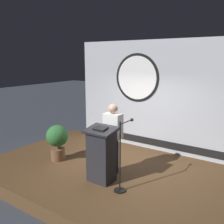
% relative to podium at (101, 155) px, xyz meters
% --- Properties ---
extents(ground_plane, '(40.00, 40.00, 0.00)m').
position_rel_podium_xyz_m(ground_plane, '(-0.03, 0.60, -0.89)').
color(ground_plane, '#383D47').
extents(stage_platform, '(6.40, 4.00, 0.30)m').
position_rel_podium_xyz_m(stage_platform, '(-0.03, 0.60, -0.74)').
color(stage_platform, brown).
rests_on(stage_platform, ground).
extents(banner_display, '(4.85, 0.12, 3.09)m').
position_rel_podium_xyz_m(banner_display, '(-0.05, 2.44, 0.96)').
color(banner_display, '#B2B7C1').
rests_on(banner_display, stage_platform).
extents(podium, '(0.64, 0.50, 1.21)m').
position_rel_podium_xyz_m(podium, '(0.00, 0.00, 0.00)').
color(podium, '#26262B').
rests_on(podium, stage_platform).
extents(speaker_person, '(0.40, 0.26, 1.62)m').
position_rel_podium_xyz_m(speaker_person, '(-0.03, 0.48, 0.23)').
color(speaker_person, black).
rests_on(speaker_person, stage_platform).
extents(microphone_stand, '(0.24, 0.59, 1.43)m').
position_rel_podium_xyz_m(microphone_stand, '(0.57, -0.09, -0.09)').
color(microphone_stand, black).
rests_on(microphone_stand, stage_platform).
extents(potted_plant, '(0.56, 0.56, 0.93)m').
position_rel_podium_xyz_m(potted_plant, '(-1.62, 0.28, -0.03)').
color(potted_plant, brown).
rests_on(potted_plant, stage_platform).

